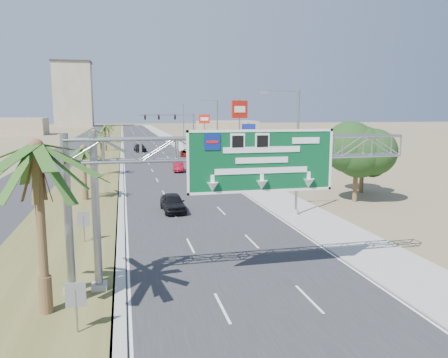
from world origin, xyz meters
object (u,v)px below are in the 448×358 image
store_building (278,146)px  pole_sign_blue (249,136)px  sign_gantry (228,160)px  car_right_lane (188,154)px  pole_sign_red_near (240,114)px  car_far (140,148)px  car_left_lane (173,203)px  signal_mast (183,130)px  palm_near (36,148)px  pole_sign_red_far (204,122)px  car_mid_lane (178,167)px

store_building → pole_sign_blue: pole_sign_blue is taller
sign_gantry → car_right_lane: sign_gantry is taller
sign_gantry → pole_sign_red_near: bearing=74.2°
store_building → pole_sign_red_near: (-12.14, -17.57, 5.95)m
car_far → pole_sign_blue: 34.48m
sign_gantry → car_right_lane: size_ratio=2.86×
car_left_lane → pole_sign_blue: (14.01, 25.61, 4.07)m
signal_mast → pole_sign_red_near: (4.69, -23.54, 3.10)m
palm_near → pole_sign_red_far: size_ratio=1.05×
car_right_lane → pole_sign_red_near: pole_sign_red_near is taller
car_mid_lane → pole_sign_red_near: bearing=-8.1°
palm_near → signal_mast: palm_near is taller
sign_gantry → car_right_lane: bearing=83.6°
car_mid_lane → car_far: car_far is taller
pole_sign_blue → sign_gantry: bearing=-107.5°
store_building → car_mid_lane: (-20.50, -15.91, -1.35)m
car_mid_lane → pole_sign_blue: pole_sign_blue is taller
sign_gantry → pole_sign_red_near: (10.93, 38.51, 1.90)m
sign_gantry → car_left_lane: 16.64m
palm_near → car_right_lane: 61.00m
car_right_lane → pole_sign_red_near: bearing=-69.3°
car_left_lane → pole_sign_blue: bearing=58.6°
car_mid_lane → pole_sign_blue: 11.37m
sign_gantry → palm_near: palm_near is taller
palm_near → sign_gantry: bearing=13.3°
sign_gantry → car_mid_lane: sign_gantry is taller
store_building → car_left_lane: store_building is taller
car_left_lane → car_mid_lane: (3.50, 24.42, -0.10)m
palm_near → pole_sign_blue: (21.21, 43.29, -2.11)m
car_mid_lane → pole_sign_red_near: pole_sign_red_near is taller
signal_mast → store_building: (16.83, -5.97, -2.85)m
car_left_lane → sign_gantry: bearing=-89.3°
car_left_lane → signal_mast: bearing=78.4°
sign_gantry → palm_near: (-8.14, -1.93, 0.87)m
pole_sign_red_near → store_building: bearing=55.4°
pole_sign_red_near → pole_sign_red_far: bearing=89.2°
car_left_lane → pole_sign_blue: pole_sign_blue is taller
car_right_lane → pole_sign_red_far: (4.92, 10.23, 5.42)m
store_building → car_mid_lane: 25.98m
car_far → pole_sign_blue: pole_sign_blue is taller
sign_gantry → store_building: 60.77m
palm_near → car_far: palm_near is taller
car_right_lane → pole_sign_red_far: 12.58m
pole_sign_red_near → car_mid_lane: bearing=168.8°
car_right_lane → palm_near: bearing=-96.9°
sign_gantry → signal_mast: signal_mast is taller
store_building → pole_sign_red_far: (-11.75, 11.16, 4.23)m
car_right_lane → store_building: bearing=3.8°
pole_sign_red_far → car_far: bearing=158.1°
store_building → car_left_lane: (-24.00, -40.33, -1.24)m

